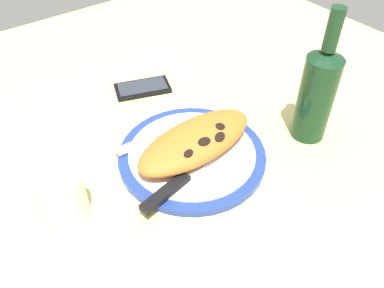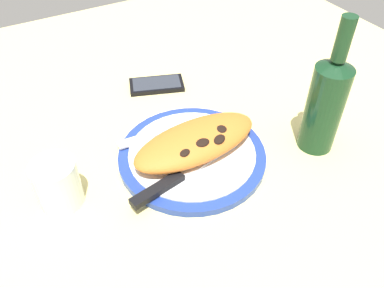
% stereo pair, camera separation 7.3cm
% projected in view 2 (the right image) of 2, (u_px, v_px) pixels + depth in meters
% --- Properties ---
extents(ground_plane, '(1.50, 1.50, 0.03)m').
position_uv_depth(ground_plane, '(192.00, 164.00, 0.76)').
color(ground_plane, '#E5D684').
extents(plate, '(0.28, 0.28, 0.02)m').
position_uv_depth(plate, '(192.00, 155.00, 0.75)').
color(plate, '#233D99').
rests_on(plate, ground_plane).
extents(calzone, '(0.26, 0.12, 0.05)m').
position_uv_depth(calzone, '(197.00, 142.00, 0.73)').
color(calzone, orange).
rests_on(calzone, plate).
extents(fork, '(0.17, 0.03, 0.00)m').
position_uv_depth(fork, '(152.00, 136.00, 0.77)').
color(fork, silver).
rests_on(fork, plate).
extents(knife, '(0.23, 0.06, 0.01)m').
position_uv_depth(knife, '(171.00, 181.00, 0.68)').
color(knife, silver).
rests_on(knife, plate).
extents(smartphone, '(0.14, 0.10, 0.01)m').
position_uv_depth(smartphone, '(157.00, 85.00, 0.93)').
color(smartphone, black).
rests_on(smartphone, ground_plane).
extents(water_glass, '(0.07, 0.07, 0.09)m').
position_uv_depth(water_glass, '(58.00, 186.00, 0.65)').
color(water_glass, silver).
rests_on(water_glass, ground_plane).
extents(wine_bottle, '(0.07, 0.07, 0.27)m').
position_uv_depth(wine_bottle, '(326.00, 102.00, 0.71)').
color(wine_bottle, '#14381E').
rests_on(wine_bottle, ground_plane).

